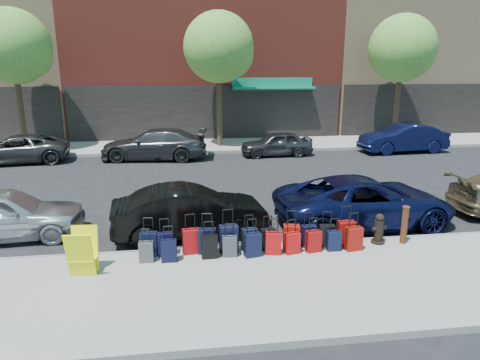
{
  "coord_description": "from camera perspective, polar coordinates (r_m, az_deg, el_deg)",
  "views": [
    {
      "loc": [
        -1.53,
        -14.52,
        4.63
      ],
      "look_at": [
        0.2,
        -1.5,
        1.07
      ],
      "focal_mm": 32.0,
      "sensor_mm": 36.0,
      "label": 1
    }
  ],
  "objects": [
    {
      "name": "tree_center",
      "position": [
        24.13,
        -2.5,
        17.01
      ],
      "size": [
        3.8,
        3.8,
        7.27
      ],
      "color": "black",
      "rests_on": "sidewalk_far"
    },
    {
      "name": "suitcase_back_7",
      "position": [
        10.61,
        6.96,
        -8.33
      ],
      "size": [
        0.39,
        0.28,
        0.86
      ],
      "rotation": [
        0.0,
        0.0,
        0.2
      ],
      "color": "#B40B0B",
      "rests_on": "sidewalk_near"
    },
    {
      "name": "tree_left",
      "position": [
        25.44,
        -27.73,
        15.27
      ],
      "size": [
        3.8,
        3.8,
        7.27
      ],
      "color": "black",
      "rests_on": "sidewalk_far"
    },
    {
      "name": "suitcase_back_6",
      "position": [
        10.53,
        4.46,
        -8.38
      ],
      "size": [
        0.41,
        0.27,
        0.9
      ],
      "rotation": [
        0.0,
        0.0,
        -0.16
      ],
      "color": "#A70A0B",
      "rests_on": "sidewalk_near"
    },
    {
      "name": "suitcase_back_10",
      "position": [
        11.07,
        14.9,
        -7.55
      ],
      "size": [
        0.43,
        0.29,
        0.96
      ],
      "rotation": [
        0.0,
        0.0,
        0.14
      ],
      "color": "maroon",
      "rests_on": "sidewalk_near"
    },
    {
      "name": "tree_right",
      "position": [
        27.17,
        21.07,
        15.85
      ],
      "size": [
        3.8,
        3.8,
        7.27
      ],
      "color": "black",
      "rests_on": "sidewalk_far"
    },
    {
      "name": "suitcase_front_9",
      "position": [
        11.12,
        11.5,
        -7.3
      ],
      "size": [
        0.41,
        0.27,
        0.92
      ],
      "rotation": [
        0.0,
        0.0,
        -0.16
      ],
      "color": "black",
      "rests_on": "sidewalk_near"
    },
    {
      "name": "suitcase_front_8",
      "position": [
        11.06,
        9.14,
        -7.34
      ],
      "size": [
        0.39,
        0.25,
        0.89
      ],
      "rotation": [
        0.0,
        0.0,
        0.12
      ],
      "color": "black",
      "rests_on": "sidewalk_near"
    },
    {
      "name": "car_far_2",
      "position": [
        22.44,
        4.87,
        4.85
      ],
      "size": [
        3.76,
        1.62,
        1.26
      ],
      "primitive_type": "imported",
      "rotation": [
        0.0,
        0.0,
        -1.54
      ],
      "color": "#323234",
      "rests_on": "ground"
    },
    {
      "name": "suitcase_front_0",
      "position": [
        10.65,
        -12.05,
        -8.31
      ],
      "size": [
        0.41,
        0.25,
        0.95
      ],
      "rotation": [
        0.0,
        0.0,
        -0.08
      ],
      "color": "black",
      "rests_on": "sidewalk_near"
    },
    {
      "name": "display_rack",
      "position": [
        10.08,
        -20.26,
        -9.04
      ],
      "size": [
        0.62,
        0.67,
        1.03
      ],
      "rotation": [
        0.0,
        0.0,
        -0.07
      ],
      "color": "#FEFF0E",
      "rests_on": "sidewalk_near"
    },
    {
      "name": "sidewalk_far",
      "position": [
        24.99,
        -3.94,
        4.63
      ],
      "size": [
        60.0,
        4.0,
        0.15
      ],
      "primitive_type": "cube",
      "color": "gray",
      "rests_on": "ground"
    },
    {
      "name": "car_far_1",
      "position": [
        21.9,
        -11.4,
        4.69
      ],
      "size": [
        5.46,
        2.74,
        1.52
      ],
      "primitive_type": "imported",
      "rotation": [
        0.0,
        0.0,
        -1.69
      ],
      "color": "#363538",
      "rests_on": "ground"
    },
    {
      "name": "suitcase_back_8",
      "position": [
        10.78,
        9.76,
        -8.04
      ],
      "size": [
        0.39,
        0.27,
        0.86
      ],
      "rotation": [
        0.0,
        0.0,
        0.19
      ],
      "color": "#930B09",
      "rests_on": "sidewalk_near"
    },
    {
      "name": "car_near_1",
      "position": [
        11.9,
        -6.63,
        -4.21
      ],
      "size": [
        4.38,
        1.92,
        1.4
      ],
      "primitive_type": "imported",
      "rotation": [
        0.0,
        0.0,
        1.68
      ],
      "color": "black",
      "rests_on": "ground"
    },
    {
      "name": "suitcase_back_1",
      "position": [
        10.27,
        -9.46,
        -9.26
      ],
      "size": [
        0.36,
        0.22,
        0.86
      ],
      "rotation": [
        0.0,
        0.0,
        -0.02
      ],
      "color": "black",
      "rests_on": "sidewalk_near"
    },
    {
      "name": "suitcase_front_10",
      "position": [
        11.28,
        13.95,
        -6.91
      ],
      "size": [
        0.43,
        0.24,
        1.03
      ],
      "rotation": [
        0.0,
        0.0,
        0.0
      ],
      "color": "maroon",
      "rests_on": "sidewalk_near"
    },
    {
      "name": "building_right",
      "position": [
        37.19,
        22.14,
        20.85
      ],
      "size": [
        15.0,
        12.12,
        18.0
      ],
      "color": "tan",
      "rests_on": "ground"
    },
    {
      "name": "fire_hydrant",
      "position": [
        11.65,
        18.02,
        -6.29
      ],
      "size": [
        0.41,
        0.36,
        0.79
      ],
      "rotation": [
        0.0,
        0.0,
        0.23
      ],
      "color": "black",
      "rests_on": "sidewalk_near"
    },
    {
      "name": "suitcase_back_4",
      "position": [
        10.4,
        -1.4,
        -8.81
      ],
      "size": [
        0.35,
        0.21,
        0.82
      ],
      "rotation": [
        0.0,
        0.0,
        -0.02
      ],
      "color": "#37383C",
      "rests_on": "sidewalk_near"
    },
    {
      "name": "car_far_3",
      "position": [
        24.86,
        20.91,
        5.23
      ],
      "size": [
        4.76,
        1.93,
        1.54
      ],
      "primitive_type": "imported",
      "rotation": [
        0.0,
        0.0,
        -1.5
      ],
      "color": "#0C1237",
      "rests_on": "ground"
    },
    {
      "name": "ground",
      "position": [
        15.32,
        -1.47,
        -2.43
      ],
      "size": [
        120.0,
        120.0,
        0.0
      ],
      "primitive_type": "plane",
      "color": "black",
      "rests_on": "ground"
    },
    {
      "name": "suitcase_front_2",
      "position": [
        10.59,
        -6.53,
        -8.11
      ],
      "size": [
        0.44,
        0.29,
        0.99
      ],
      "rotation": [
        0.0,
        0.0,
        0.15
      ],
      "color": "#9F0A0D",
      "rests_on": "sidewalk_near"
    },
    {
      "name": "curb_far",
      "position": [
        23.01,
        -3.61,
        3.72
      ],
      "size": [
        60.0,
        0.08,
        0.15
      ],
      "primitive_type": "cube",
      "color": "gray",
      "rests_on": "ground"
    },
    {
      "name": "suitcase_front_4",
      "position": [
        10.61,
        -1.52,
        -7.8
      ],
      "size": [
        0.47,
        0.29,
        1.08
      ],
      "rotation": [
        0.0,
        0.0,
        0.11
      ],
      "color": "black",
      "rests_on": "sidewalk_near"
    },
    {
      "name": "car_near_2",
      "position": [
        13.11,
        16.26,
        -2.76
      ],
      "size": [
        5.4,
        2.78,
        1.46
      ],
      "primitive_type": "imported",
      "rotation": [
        0.0,
        0.0,
        1.64
      ],
      "color": "#0C1138",
      "rests_on": "ground"
    },
    {
      "name": "suitcase_front_5",
      "position": [
        10.69,
        1.29,
        -7.92
      ],
      "size": [
        0.41,
        0.28,
        0.91
      ],
      "rotation": [
        0.0,
        0.0,
        0.2
      ],
      "color": "black",
      "rests_on": "sidewalk_near"
    },
    {
      "name": "suitcase_back_3",
      "position": [
        10.33,
        -4.09,
        -8.85
      ],
      "size": [
        0.39,
        0.24,
        0.9
      ],
      "rotation": [
        0.0,
        0.0,
        0.05
      ],
      "color": "black",
      "rests_on": "sidewalk_near"
    },
    {
      "name": "suitcase_front_7",
      "position": [
        10.88,
        6.85,
        -7.49
      ],
      "size": [
        0.43,
        0.28,
        0.98
      ],
      "rotation": [
        0.0,
        0.0,
        -0.14
      ],
      "color": "#A3140A",
      "rests_on": "sidewalk_near"
    },
    {
      "name": "suitcase_back_9",
      "position": [
        10.95,
        12.39,
        -7.9
      ],
      "size": [
        0.35,
        0.2,
        0.82
      ],
      "rotation": [
        0.0,
        0.0,
        0.01
      ],
      "color": "black",
      "rests_on": "sidewalk_near"
    },
    {
      "name": "car_far_0",
      "position": [
        23.36,
        -27.7,
        3.67
      ],
      "size": [
        5.09,
        2.84,
        1.35
      ],
      "primitive_type": "imported",
      "rotation": [
        0.0,
        0.0,
        -1.44
      ],
      "color": "#353538",
      "rests_on": "ground"
    },
    {
      "name": "suitcase_front_6",
      "position": [
        10.77,
        3.77,
        -7.86
      ],
      "size": [
        0.38,
        0.23,
        0.87
      ],
      "rotation": [
        0.0,
        0.0,
        0.11
      ],
      "color": "black",
      "rests_on": "sidewalk_near"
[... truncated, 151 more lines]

